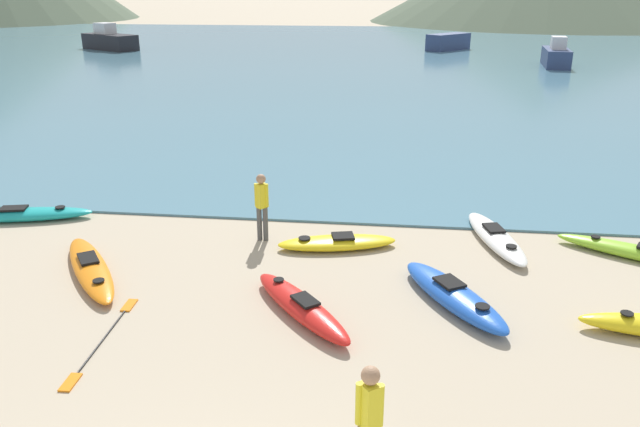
# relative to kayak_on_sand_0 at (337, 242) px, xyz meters

# --- Properties ---
(bay_water) EXTENTS (160.00, 70.00, 0.06)m
(bay_water) POSITION_rel_kayak_on_sand_0_xyz_m (-0.79, 36.45, -0.10)
(bay_water) COLOR teal
(bay_water) RESTS_ON ground_plane
(kayak_on_sand_0) EXTENTS (2.74, 1.34, 0.31)m
(kayak_on_sand_0) POSITION_rel_kayak_on_sand_0_xyz_m (0.00, 0.00, 0.00)
(kayak_on_sand_0) COLOR yellow
(kayak_on_sand_0) RESTS_ON ground_plane
(kayak_on_sand_1) EXTENTS (2.16, 2.94, 0.41)m
(kayak_on_sand_1) POSITION_rel_kayak_on_sand_0_xyz_m (2.36, -2.29, 0.05)
(kayak_on_sand_1) COLOR blue
(kayak_on_sand_1) RESTS_ON ground_plane
(kayak_on_sand_3) EXTENTS (2.53, 3.17, 0.30)m
(kayak_on_sand_3) POSITION_rel_kayak_on_sand_0_xyz_m (-4.82, -1.91, -0.00)
(kayak_on_sand_3) COLOR orange
(kayak_on_sand_3) RESTS_ON ground_plane
(kayak_on_sand_4) EXTENTS (1.36, 3.18, 0.33)m
(kayak_on_sand_4) POSITION_rel_kayak_on_sand_0_xyz_m (3.53, 0.71, 0.01)
(kayak_on_sand_4) COLOR white
(kayak_on_sand_4) RESTS_ON ground_plane
(kayak_on_sand_5) EXTENTS (3.46, 1.46, 0.34)m
(kayak_on_sand_5) POSITION_rel_kayak_on_sand_0_xyz_m (-7.92, 0.76, 0.02)
(kayak_on_sand_5) COLOR teal
(kayak_on_sand_5) RESTS_ON ground_plane
(kayak_on_sand_7) EXTENTS (2.32, 2.66, 0.39)m
(kayak_on_sand_7) POSITION_rel_kayak_on_sand_0_xyz_m (-0.35, -3.02, 0.04)
(kayak_on_sand_7) COLOR red
(kayak_on_sand_7) RESTS_ON ground_plane
(person_near_foreground) EXTENTS (0.32, 0.28, 1.60)m
(person_near_foreground) POSITION_rel_kayak_on_sand_0_xyz_m (1.02, -6.82, 0.78)
(person_near_foreground) COLOR gray
(person_near_foreground) RESTS_ON ground_plane
(person_near_waterline) EXTENTS (0.32, 0.28, 1.57)m
(person_near_waterline) POSITION_rel_kayak_on_sand_0_xyz_m (-1.73, 0.25, 0.77)
(person_near_waterline) COLOR #4C4C4C
(person_near_waterline) RESTS_ON ground_plane
(moored_boat_0) EXTENTS (3.91, 4.10, 1.33)m
(moored_boat_0) POSITION_rel_kayak_on_sand_0_xyz_m (5.29, 42.76, 0.59)
(moored_boat_0) COLOR navy
(moored_boat_0) RESTS_ON bay_water
(moored_boat_1) EXTENTS (5.64, 4.49, 2.17)m
(moored_boat_1) POSITION_rel_kayak_on_sand_0_xyz_m (-23.31, 39.50, 0.69)
(moored_boat_1) COLOR black
(moored_boat_1) RESTS_ON bay_water
(moored_boat_2) EXTENTS (2.00, 4.48, 2.02)m
(moored_boat_2) POSITION_rel_kayak_on_sand_0_xyz_m (11.85, 32.57, 0.63)
(moored_boat_2) COLOR navy
(moored_boat_2) RESTS_ON bay_water
(loose_paddle) EXTENTS (0.28, 2.78, 0.03)m
(loose_paddle) POSITION_rel_kayak_on_sand_0_xyz_m (-3.47, -4.26, -0.12)
(loose_paddle) COLOR black
(loose_paddle) RESTS_ON ground_plane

